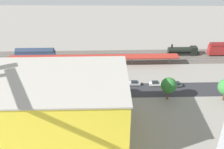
{
  "coord_description": "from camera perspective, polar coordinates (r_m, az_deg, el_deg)",
  "views": [
    {
      "loc": [
        -3.54,
        81.64,
        53.95
      ],
      "look_at": [
        -2.59,
        0.29,
        4.83
      ],
      "focal_mm": 42.54,
      "sensor_mm": 36.0,
      "label": 1
    }
  ],
  "objects": [
    {
      "name": "box_truck_2",
      "position": [
        90.79,
        -6.49,
        -4.2
      ],
      "size": [
        8.76,
        2.84,
        3.59
      ],
      "color": "black",
      "rests_on": "ground"
    },
    {
      "name": "box_truck_1",
      "position": [
        92.49,
        -14.84,
        -4.57
      ],
      "size": [
        9.79,
        2.94,
        3.18
      ],
      "color": "black",
      "rests_on": "ground"
    },
    {
      "name": "traffic_light",
      "position": [
        96.27,
        -4.85,
        0.31
      ],
      "size": [
        0.5,
        0.36,
        7.39
      ],
      "color": "#333333",
      "rests_on": "ground"
    },
    {
      "name": "construction_building",
      "position": [
        73.54,
        -13.57,
        -7.33
      ],
      "size": [
        42.74,
        24.84,
        18.55
      ],
      "primitive_type": "cube",
      "rotation": [
        0.0,
        0.0,
        0.04
      ],
      "color": "yellow",
      "rests_on": "ground"
    },
    {
      "name": "parked_car_0",
      "position": [
        99.68,
        13.57,
        -2.11
      ],
      "size": [
        4.4,
        2.02,
        1.74
      ],
      "color": "black",
      "rests_on": "ground"
    },
    {
      "name": "parked_car_6",
      "position": [
        99.6,
        -12.07,
        -1.94
      ],
      "size": [
        4.66,
        1.9,
        1.67
      ],
      "color": "black",
      "rests_on": "ground"
    },
    {
      "name": "parked_car_4",
      "position": [
        97.55,
        -3.42,
        -2.04
      ],
      "size": [
        4.88,
        2.24,
        1.53
      ],
      "color": "black",
      "rests_on": "ground"
    },
    {
      "name": "parked_car_5",
      "position": [
        98.02,
        -7.94,
        -2.07
      ],
      "size": [
        4.84,
        2.15,
        1.73
      ],
      "color": "black",
      "rests_on": "ground"
    },
    {
      "name": "street_tree_2",
      "position": [
        90.42,
        -11.54,
        -2.48
      ],
      "size": [
        4.17,
        4.17,
        6.97
      ],
      "color": "brown",
      "rests_on": "ground"
    },
    {
      "name": "street_tree_1",
      "position": [
        92.6,
        -19.42,
        -2.37
      ],
      "size": [
        6.28,
        6.28,
        8.73
      ],
      "color": "brown",
      "rests_on": "ground"
    },
    {
      "name": "street_tree_0",
      "position": [
        89.67,
        12.12,
        -2.31
      ],
      "size": [
        5.33,
        5.33,
        8.28
      ],
      "color": "brown",
      "rests_on": "ground"
    },
    {
      "name": "locomotive",
      "position": [
        123.03,
        15.23,
        4.91
      ],
      "size": [
        14.33,
        3.27,
        5.07
      ],
      "color": "black",
      "rests_on": "ground"
    },
    {
      "name": "rail_bed",
      "position": [
        117.21,
        -1.14,
        3.71
      ],
      "size": [
        125.86,
        18.95,
        0.01
      ],
      "primitive_type": "cube",
      "rotation": [
        0.0,
        0.0,
        0.04
      ],
      "color": "#5B544C",
      "rests_on": "ground"
    },
    {
      "name": "track_rails",
      "position": [
        117.12,
        -1.14,
        3.79
      ],
      "size": [
        125.32,
        12.53,
        0.12
      ],
      "color": "#9E9EA8",
      "rests_on": "ground"
    },
    {
      "name": "parked_car_3",
      "position": [
        97.0,
        0.32,
        -2.14
      ],
      "size": [
        4.08,
        2.03,
        1.68
      ],
      "color": "black",
      "rests_on": "ground"
    },
    {
      "name": "freight_coach_far",
      "position": [
        118.04,
        -16.16,
        4.26
      ],
      "size": [
        16.96,
        3.6,
        5.74
      ],
      "color": "black",
      "rests_on": "ground"
    },
    {
      "name": "street_asphalt",
      "position": [
        94.97,
        -1.59,
        -3.51
      ],
      "size": [
        125.66,
        13.84,
        0.01
      ],
      "primitive_type": "cube",
      "rotation": [
        0.0,
        0.0,
        0.04
      ],
      "color": "#2D2D33",
      "rests_on": "ground"
    },
    {
      "name": "construction_roof_slab",
      "position": [
        68.2,
        -14.53,
        -1.07
      ],
      "size": [
        43.36,
        25.46,
        0.4
      ],
      "primitive_type": "cube",
      "rotation": [
        0.0,
        0.0,
        0.04
      ],
      "color": "#ADA89E",
      "rests_on": "construction_building"
    },
    {
      "name": "parked_car_1",
      "position": [
        98.57,
        9.23,
        -1.98
      ],
      "size": [
        4.23,
        1.9,
        1.74
      ],
      "color": "black",
      "rests_on": "ground"
    },
    {
      "name": "ground_plane",
      "position": [
        97.92,
        -1.52,
        -2.32
      ],
      "size": [
        200.66,
        200.66,
        0.0
      ],
      "primitive_type": "plane",
      "color": "gray",
      "rests_on": "ground"
    },
    {
      "name": "street_tree_4",
      "position": [
        88.13,
        -0.51,
        -2.59
      ],
      "size": [
        5.91,
        5.91,
        8.01
      ],
      "color": "brown",
      "rests_on": "ground"
    },
    {
      "name": "platform_canopy_near",
      "position": [
        109.45,
        -3.89,
        3.76
      ],
      "size": [
        69.91,
        6.76,
        4.01
      ],
      "color": "#A82D23",
      "rests_on": "ground"
    },
    {
      "name": "street_tree_5",
      "position": [
        87.86,
        -2.91,
        -2.89
      ],
      "size": [
        5.68,
        5.68,
        7.71
      ],
      "color": "brown",
      "rests_on": "ground"
    },
    {
      "name": "box_truck_0",
      "position": [
        95.39,
        -18.8,
        -4.0
      ],
      "size": [
        10.21,
        2.81,
        3.5
      ],
      "color": "black",
      "rests_on": "ground"
    },
    {
      "name": "parked_car_2",
      "position": [
        98.06,
        4.83,
        -1.89
      ],
      "size": [
        4.3,
        1.83,
        1.56
      ],
      "color": "black",
      "rests_on": "ground"
    }
  ]
}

